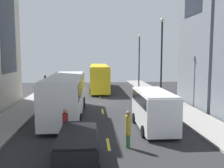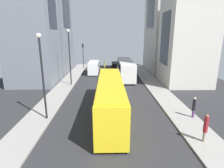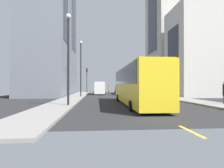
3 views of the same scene
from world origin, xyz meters
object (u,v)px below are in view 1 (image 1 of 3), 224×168
car_black_0 (78,146)px  pedestrian_waiting_curb (45,80)px  pedestrian_crossing_mid (56,77)px  streetcar_yellow (99,75)px  delivery_van_white (153,107)px  city_bus_white (66,92)px  pedestrian_crossing_near (65,126)px  pedestrian_walking_far (128,128)px

car_black_0 → pedestrian_waiting_curb: size_ratio=1.99×
pedestrian_waiting_curb → pedestrian_crossing_mid: pedestrian_crossing_mid is taller
streetcar_yellow → delivery_van_white: (3.17, -20.46, -0.61)m
city_bus_white → pedestrian_crossing_near: size_ratio=5.44×
city_bus_white → delivery_van_white: 7.47m
car_black_0 → pedestrian_crossing_mid: pedestrian_crossing_mid is taller
pedestrian_walking_far → pedestrian_crossing_near: pedestrian_crossing_near is taller
city_bus_white → streetcar_yellow: size_ratio=0.82×
pedestrian_waiting_curb → streetcar_yellow: bearing=9.4°
car_black_0 → pedestrian_walking_far: bearing=38.5°
pedestrian_walking_far → pedestrian_waiting_curb: bearing=38.6°
pedestrian_crossing_near → delivery_van_white: bearing=148.2°
car_black_0 → pedestrian_walking_far: size_ratio=2.02×
streetcar_yellow → pedestrian_crossing_near: bearing=-95.9°
delivery_van_white → pedestrian_waiting_curb: bearing=117.3°
pedestrian_waiting_curb → pedestrian_crossing_near: bearing=-58.6°
streetcar_yellow → pedestrian_crossing_near: streetcar_yellow is taller
car_black_0 → pedestrian_crossing_mid: bearing=99.8°
pedestrian_walking_far → pedestrian_crossing_mid: size_ratio=0.92×
pedestrian_crossing_mid → city_bus_white: bearing=-108.5°
streetcar_yellow → car_black_0: streetcar_yellow is taller
city_bus_white → pedestrian_crossing_near: bearing=-84.5°
streetcar_yellow → city_bus_white: bearing=-100.6°
pedestrian_crossing_mid → pedestrian_waiting_curb: bearing=-132.8°
streetcar_yellow → pedestrian_walking_far: streetcar_yellow is taller
city_bus_white → pedestrian_walking_far: size_ratio=5.49×
streetcar_yellow → pedestrian_walking_far: size_ratio=6.71×
pedestrian_walking_far → car_black_0: bearing=147.3°
delivery_van_white → pedestrian_walking_far: (-2.20, -3.41, -0.41)m
pedestrian_waiting_curb → delivery_van_white: bearing=-44.2°
streetcar_yellow → pedestrian_crossing_mid: streetcar_yellow is taller
pedestrian_walking_far → pedestrian_crossing_mid: (-7.97, 29.37, 0.24)m
pedestrian_crossing_mid → pedestrian_crossing_near: bearing=-109.6°
pedestrian_crossing_near → pedestrian_walking_far: bearing=111.4°
streetcar_yellow → car_black_0: size_ratio=3.32×
pedestrian_walking_far → pedestrian_crossing_near: (-3.38, 0.59, 0.00)m
city_bus_white → streetcar_yellow: streetcar_yellow is taller
city_bus_white → delivery_van_white: (6.24, -4.08, -0.49)m
pedestrian_walking_far → pedestrian_crossing_near: size_ratio=0.99×
streetcar_yellow → pedestrian_waiting_curb: bearing=170.9°
streetcar_yellow → pedestrian_walking_far: 23.91m
car_black_0 → pedestrian_crossing_near: bearing=107.6°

